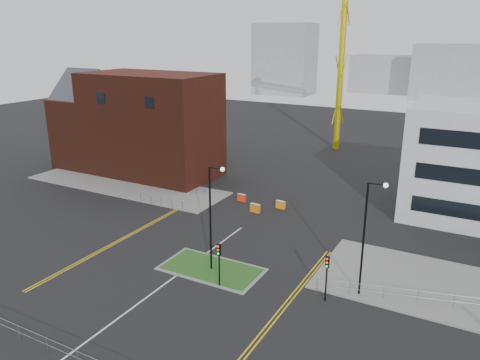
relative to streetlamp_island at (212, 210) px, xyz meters
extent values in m
plane|color=black|center=(-2.22, -8.00, -5.41)|extent=(200.00, 200.00, 0.00)
cube|color=slate|center=(-22.22, 14.00, -5.35)|extent=(28.00, 8.00, 0.12)
cube|color=slate|center=(19.78, 6.00, -5.35)|extent=(24.00, 10.00, 0.12)
cube|color=slate|center=(-0.22, 0.00, -5.37)|extent=(8.60, 4.60, 0.08)
cube|color=#234E1A|center=(-0.22, 0.00, -5.35)|extent=(8.00, 4.00, 0.12)
cube|color=#421A10|center=(-22.22, 20.00, 1.59)|extent=(18.00, 10.00, 14.00)
cube|color=black|center=(-26.22, 14.98, 5.59)|extent=(1.40, 0.10, 1.40)
cube|color=black|center=(-18.22, 14.98, 5.59)|extent=(1.40, 0.10, 1.40)
cube|color=#421A10|center=(-34.22, 20.00, -0.41)|extent=(6.00, 10.00, 10.00)
cube|color=#2D3038|center=(-34.22, 20.00, 4.59)|extent=(6.40, 8.49, 8.49)
cylinder|color=yellow|center=(-4.22, 47.00, 12.05)|extent=(1.00, 1.00, 34.93)
cylinder|color=black|center=(-0.22, 0.00, -0.91)|extent=(0.16, 0.16, 9.00)
cylinder|color=black|center=(0.38, 0.00, 3.59)|extent=(1.20, 0.10, 0.10)
sphere|color=silver|center=(0.98, 0.00, 3.59)|extent=(0.36, 0.36, 0.36)
cylinder|color=black|center=(11.78, 2.00, -0.91)|extent=(0.16, 0.16, 9.00)
cylinder|color=black|center=(12.38, 2.00, 3.59)|extent=(1.20, 0.10, 0.10)
sphere|color=silver|center=(12.98, 2.00, 3.59)|extent=(0.36, 0.36, 0.36)
cylinder|color=black|center=(1.78, -2.00, -3.91)|extent=(0.12, 0.12, 3.00)
cube|color=black|center=(1.78, -2.00, -2.21)|extent=(0.28, 0.22, 0.90)
sphere|color=red|center=(1.78, -2.13, -1.91)|extent=(0.18, 0.18, 0.18)
sphere|color=orange|center=(1.78, -2.13, -2.21)|extent=(0.18, 0.18, 0.18)
sphere|color=#0CCC33|center=(1.78, -2.13, -2.51)|extent=(0.18, 0.18, 0.18)
cylinder|color=black|center=(9.78, 0.00, -3.91)|extent=(0.12, 0.12, 3.00)
cube|color=black|center=(9.78, 0.00, -2.21)|extent=(0.28, 0.22, 0.90)
sphere|color=red|center=(9.78, -0.13, -1.91)|extent=(0.18, 0.18, 0.18)
sphere|color=orange|center=(9.78, -0.13, -2.21)|extent=(0.18, 0.18, 0.18)
sphere|color=#0CCC33|center=(9.78, -0.13, -2.51)|extent=(0.18, 0.18, 0.18)
cylinder|color=gray|center=(-2.22, -14.00, -4.36)|extent=(24.00, 0.04, 0.04)
cylinder|color=gray|center=(-2.22, -14.00, -4.86)|extent=(24.00, 0.04, 0.04)
cylinder|color=gray|center=(-13.22, 10.00, -4.36)|extent=(6.00, 0.04, 0.04)
cylinder|color=gray|center=(-13.22, 10.00, -4.86)|extent=(6.00, 0.04, 0.04)
cylinder|color=gray|center=(-16.22, 10.00, -4.86)|extent=(0.05, 0.05, 1.10)
cylinder|color=gray|center=(-10.22, 10.00, -4.86)|extent=(0.05, 0.05, 1.10)
cylinder|color=gray|center=(18.28, 3.50, -4.36)|extent=(19.01, 5.04, 0.04)
cylinder|color=gray|center=(18.28, 3.50, -4.86)|extent=(19.01, 5.04, 0.04)
cylinder|color=gray|center=(8.78, 1.00, -4.86)|extent=(0.05, 0.05, 1.10)
cube|color=silver|center=(-2.22, -6.00, -5.41)|extent=(0.15, 30.00, 0.01)
cube|color=gold|center=(-11.22, 2.00, -5.41)|extent=(0.12, 24.00, 0.01)
cube|color=gold|center=(-10.92, 2.00, -5.41)|extent=(0.12, 24.00, 0.01)
cube|color=gold|center=(7.28, -2.00, -5.41)|extent=(0.12, 20.00, 0.01)
cube|color=gold|center=(7.58, -2.00, -5.41)|extent=(0.12, 20.00, 0.01)
cube|color=gray|center=(-42.22, 112.00, 5.59)|extent=(18.00, 12.00, 22.00)
cube|color=gray|center=(7.78, 122.00, 2.59)|extent=(24.00, 12.00, 16.00)
cube|color=gray|center=(-10.22, 132.00, 0.59)|extent=(30.00, 12.00, 12.00)
cube|color=#FA2E0D|center=(-5.96, 16.00, -4.98)|extent=(1.08, 0.45, 0.87)
cube|color=silver|center=(-5.96, 16.00, -4.58)|extent=(1.08, 0.45, 0.10)
cube|color=orange|center=(-2.95, 13.60, -4.93)|extent=(1.18, 0.48, 0.96)
cube|color=silver|center=(-2.95, 13.60, -4.50)|extent=(1.18, 0.48, 0.12)
cube|color=orange|center=(-0.92, 16.00, -4.96)|extent=(1.12, 0.49, 0.90)
cube|color=silver|center=(-0.92, 16.00, -4.56)|extent=(1.12, 0.49, 0.11)
camera|label=1|loc=(18.83, -29.91, 13.72)|focal=35.00mm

